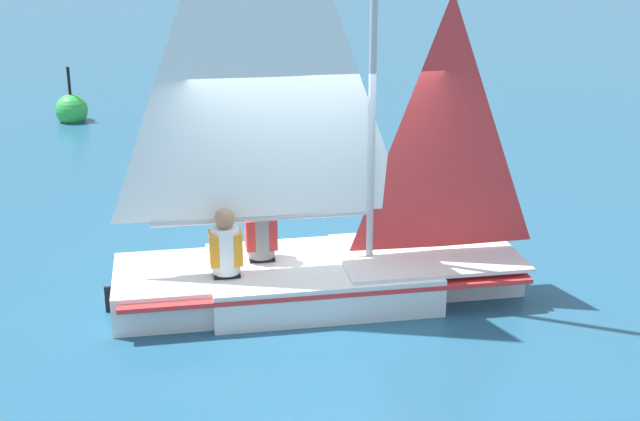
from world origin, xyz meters
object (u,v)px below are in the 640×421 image
(sailboat_main, at_px, (315,234))
(sailor_crew, at_px, (226,257))
(buoy_marker, at_px, (72,110))
(sailor_helm, at_px, (261,241))

(sailboat_main, height_order, sailor_crew, sailboat_main)
(sailboat_main, xyz_separation_m, buoy_marker, (7.13, 6.50, -0.52))
(buoy_marker, bearing_deg, sailor_helm, -140.51)
(sailboat_main, bearing_deg, buoy_marker, 110.54)
(sailboat_main, xyz_separation_m, sailor_helm, (-0.04, 0.60, -0.12))
(buoy_marker, bearing_deg, sailor_crew, -143.59)
(sailor_crew, xyz_separation_m, buoy_marker, (7.67, 5.66, -0.39))
(sailboat_main, height_order, buoy_marker, sailboat_main)
(sailor_helm, height_order, sailor_crew, sailor_helm)
(sailor_helm, height_order, buoy_marker, sailor_helm)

